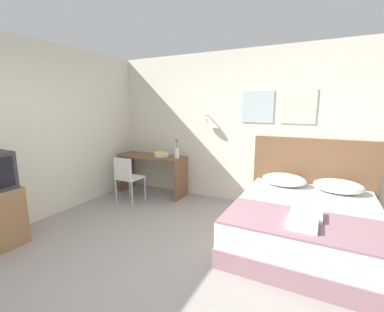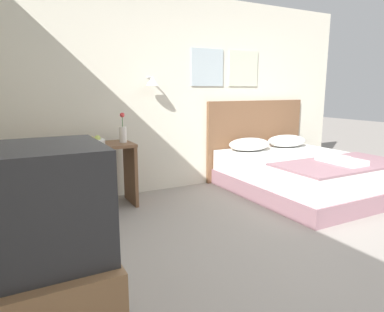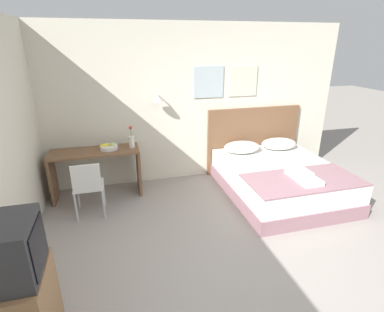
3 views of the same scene
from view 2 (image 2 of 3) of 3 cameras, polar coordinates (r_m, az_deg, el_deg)
name	(u,v)px [view 2 (image 2 of 3)]	position (r m, az deg, el deg)	size (l,w,h in m)	color
ground_plane	(329,263)	(3.13, 21.92, -16.27)	(24.00, 24.00, 0.00)	gray
wall_back	(185,94)	(4.88, -1.23, 10.30)	(5.56, 0.31, 2.65)	beige
bed	(303,175)	(4.88, 18.00, -3.04)	(1.67, 2.01, 0.51)	gray
headboard	(256,139)	(5.56, 10.57, 2.77)	(1.79, 0.06, 1.22)	brown
pillow_left	(249,144)	(5.10, 9.55, 1.94)	(0.65, 0.47, 0.18)	white
pillow_right	(287,141)	(5.57, 15.51, 2.45)	(0.65, 0.47, 0.18)	white
throw_blanket	(341,164)	(4.45, 23.57, -1.21)	(1.62, 0.80, 0.02)	gray
folded_towel_near_foot	(333,158)	(4.54, 22.40, -0.34)	(0.32, 0.27, 0.06)	white
folded_towel_mid_bed	(352,163)	(4.36, 25.05, -1.01)	(0.28, 0.26, 0.06)	white
desk	(75,165)	(4.12, -18.98, -1.46)	(1.35, 0.50, 0.77)	brown
desk_chair	(76,184)	(3.51, -18.75, -4.38)	(0.41, 0.41, 0.83)	white
fruit_bowl	(93,141)	(4.12, -16.25, 2.36)	(0.28, 0.28, 0.10)	silver
flower_vase	(123,132)	(4.18, -11.45, 3.87)	(0.09, 0.09, 0.36)	silver
television	(43,202)	(1.49, -23.57, -7.06)	(0.49, 0.49, 0.46)	#2D2D30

